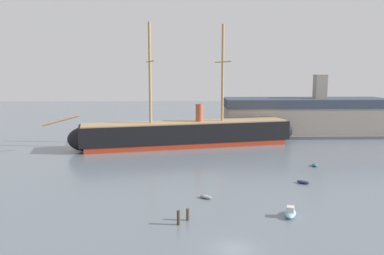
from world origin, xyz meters
TOP-DOWN VIEW (x-y plane):
  - ground_plane at (0.00, 0.00)m, footprint 400.00×400.00m
  - tall_ship at (-3.99, 56.29)m, footprint 61.60×19.02m
  - motorboat_foreground_right at (8.57, 9.09)m, footprint 2.42×3.61m
  - dinghy_near_centre at (-1.94, 16.54)m, footprint 2.13×1.89m
  - dinghy_mid_right at (14.84, 23.61)m, footprint 2.29×2.01m
  - dinghy_alongside_stern at (20.84, 35.18)m, footprint 1.15×2.23m
  - dinghy_far_left at (-30.48, 55.23)m, footprint 2.73×1.79m
  - mooring_piling_nearest at (-5.93, 6.76)m, footprint 0.42×0.42m
  - mooring_piling_left_pair at (-4.75, 8.17)m, footprint 0.44×0.44m
  - dockside_warehouse_right at (30.44, 72.29)m, footprint 50.31×15.52m
  - seagull_in_flight at (9.45, 35.75)m, footprint 1.22×0.71m

SIDE VIEW (x-z plane):
  - ground_plane at x=0.00m, z-range 0.00..0.00m
  - dinghy_near_centre at x=-1.94m, z-range 0.00..0.48m
  - dinghy_alongside_stern at x=20.84m, z-range 0.00..0.51m
  - dinghy_mid_right at x=14.84m, z-range 0.00..0.51m
  - dinghy_far_left at x=-30.48m, z-range 0.00..0.60m
  - motorboat_foreground_right at x=8.57m, z-range -0.21..1.19m
  - mooring_piling_left_pair at x=-4.75m, z-range 0.00..1.52m
  - mooring_piling_nearest at x=-5.93m, z-range 0.00..1.82m
  - tall_ship at x=-3.99m, z-range -11.77..18.20m
  - dockside_warehouse_right at x=30.44m, z-range -3.39..14.17m
  - seagull_in_flight at x=9.45m, z-range 9.97..10.11m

